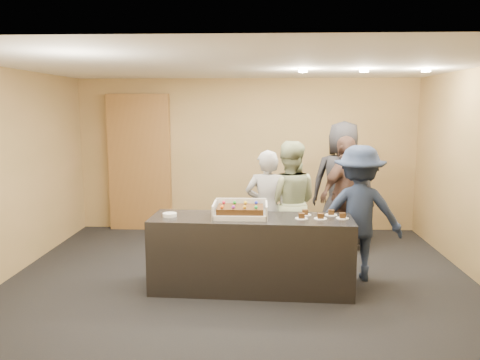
% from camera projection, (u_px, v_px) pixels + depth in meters
% --- Properties ---
extents(room, '(6.04, 6.00, 2.70)m').
position_uv_depth(room, '(241.00, 175.00, 5.90)').
color(room, black).
rests_on(room, ground).
extents(serving_counter, '(2.43, 0.80, 0.90)m').
position_uv_depth(serving_counter, '(251.00, 254.00, 5.64)').
color(serving_counter, black).
rests_on(serving_counter, floor).
extents(storage_cabinet, '(1.10, 0.15, 2.43)m').
position_uv_depth(storage_cabinet, '(140.00, 163.00, 8.38)').
color(storage_cabinet, brown).
rests_on(storage_cabinet, floor).
extents(cake_box, '(0.64, 0.44, 0.19)m').
position_uv_depth(cake_box, '(240.00, 213.00, 5.59)').
color(cake_box, white).
rests_on(cake_box, serving_counter).
extents(sheet_cake, '(0.55, 0.38, 0.11)m').
position_uv_depth(sheet_cake, '(240.00, 209.00, 5.56)').
color(sheet_cake, '#3E240E').
rests_on(sheet_cake, cake_box).
extents(plate_stack, '(0.17, 0.17, 0.04)m').
position_uv_depth(plate_stack, '(170.00, 215.00, 5.61)').
color(plate_stack, white).
rests_on(plate_stack, serving_counter).
extents(slice_a, '(0.15, 0.15, 0.07)m').
position_uv_depth(slice_a, '(302.00, 217.00, 5.49)').
color(slice_a, white).
rests_on(slice_a, serving_counter).
extents(slice_b, '(0.15, 0.15, 0.07)m').
position_uv_depth(slice_b, '(305.00, 213.00, 5.67)').
color(slice_b, white).
rests_on(slice_b, serving_counter).
extents(slice_c, '(0.15, 0.15, 0.07)m').
position_uv_depth(slice_c, '(321.00, 217.00, 5.48)').
color(slice_c, white).
rests_on(slice_c, serving_counter).
extents(slice_d, '(0.15, 0.15, 0.07)m').
position_uv_depth(slice_d, '(331.00, 213.00, 5.67)').
color(slice_d, white).
rests_on(slice_d, serving_counter).
extents(slice_e, '(0.15, 0.15, 0.07)m').
position_uv_depth(slice_e, '(342.00, 217.00, 5.50)').
color(slice_e, white).
rests_on(slice_e, serving_counter).
extents(person_server_grey, '(0.63, 0.44, 1.63)m').
position_uv_depth(person_server_grey, '(267.00, 209.00, 6.40)').
color(person_server_grey, '#A6A7AC').
rests_on(person_server_grey, floor).
extents(person_sage_man, '(0.91, 0.74, 1.74)m').
position_uv_depth(person_sage_man, '(289.00, 203.00, 6.53)').
color(person_sage_man, '#A0AC81').
rests_on(person_sage_man, floor).
extents(person_navy_man, '(1.18, 0.76, 1.73)m').
position_uv_depth(person_navy_man, '(358.00, 213.00, 5.96)').
color(person_navy_man, '#1F2A45').
rests_on(person_navy_man, floor).
extents(person_brown_extra, '(1.09, 0.98, 1.78)m').
position_uv_depth(person_brown_extra, '(346.00, 194.00, 7.09)').
color(person_brown_extra, brown).
rests_on(person_brown_extra, floor).
extents(person_dark_suit, '(1.11, 0.88, 1.99)m').
position_uv_depth(person_dark_suit, '(342.00, 185.00, 7.32)').
color(person_dark_suit, '#26252A').
rests_on(person_dark_suit, floor).
extents(ceiling_spotlights, '(1.72, 0.12, 0.03)m').
position_uv_depth(ceiling_spotlights, '(364.00, 71.00, 6.12)').
color(ceiling_spotlights, '#FFEAC6').
rests_on(ceiling_spotlights, ceiling).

